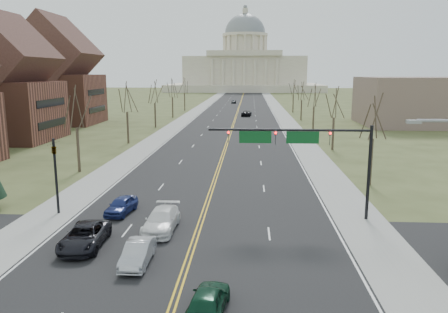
# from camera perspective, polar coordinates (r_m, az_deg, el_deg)

# --- Properties ---
(ground) EXTENTS (600.00, 600.00, 0.00)m
(ground) POSITION_cam_1_polar(r_m,az_deg,el_deg) (22.07, -6.79, -19.04)
(ground) COLOR #3E4824
(ground) RESTS_ON ground
(road) EXTENTS (20.00, 380.00, 0.01)m
(road) POSITION_cam_1_polar(r_m,az_deg,el_deg) (129.31, 1.84, 6.06)
(road) COLOR black
(road) RESTS_ON ground
(cross_road) EXTENTS (120.00, 14.00, 0.01)m
(cross_road) POSITION_cam_1_polar(r_m,az_deg,el_deg) (27.36, -4.53, -12.79)
(cross_road) COLOR black
(cross_road) RESTS_ON ground
(sidewalk_left) EXTENTS (4.00, 380.00, 0.03)m
(sidewalk_left) POSITION_cam_1_polar(r_m,az_deg,el_deg) (130.20, -3.48, 6.09)
(sidewalk_left) COLOR gray
(sidewalk_left) RESTS_ON ground
(sidewalk_right) EXTENTS (4.00, 380.00, 0.03)m
(sidewalk_right) POSITION_cam_1_polar(r_m,az_deg,el_deg) (129.53, 7.18, 6.00)
(sidewalk_right) COLOR gray
(sidewalk_right) RESTS_ON ground
(center_line) EXTENTS (0.42, 380.00, 0.01)m
(center_line) POSITION_cam_1_polar(r_m,az_deg,el_deg) (129.31, 1.84, 6.07)
(center_line) COLOR gold
(center_line) RESTS_ON road
(edge_line_left) EXTENTS (0.15, 380.00, 0.01)m
(edge_line_left) POSITION_cam_1_polar(r_m,az_deg,el_deg) (129.95, -2.51, 6.09)
(edge_line_left) COLOR silver
(edge_line_left) RESTS_ON road
(edge_line_right) EXTENTS (0.15, 380.00, 0.01)m
(edge_line_right) POSITION_cam_1_polar(r_m,az_deg,el_deg) (129.41, 6.20, 6.01)
(edge_line_right) COLOR silver
(edge_line_right) RESTS_ON road
(capitol) EXTENTS (90.00, 60.00, 50.00)m
(capitol) POSITION_cam_1_polar(r_m,az_deg,el_deg) (268.75, 2.72, 11.62)
(capitol) COLOR beige
(capitol) RESTS_ON ground
(signal_mast) EXTENTS (12.12, 0.44, 7.20)m
(signal_mast) POSITION_cam_1_polar(r_m,az_deg,el_deg) (32.94, 10.10, 1.62)
(signal_mast) COLOR black
(signal_mast) RESTS_ON ground
(signal_left) EXTENTS (0.32, 0.36, 6.00)m
(signal_left) POSITION_cam_1_polar(r_m,az_deg,el_deg) (36.38, -21.17, -1.36)
(signal_left) COLOR black
(signal_left) RESTS_ON ground
(tree_r_0) EXTENTS (3.74, 3.74, 8.50)m
(tree_r_0) POSITION_cam_1_polar(r_m,az_deg,el_deg) (44.64, 18.94, 4.63)
(tree_r_0) COLOR #34261E
(tree_r_0) RESTS_ON ground
(tree_l_0) EXTENTS (3.96, 3.96, 9.00)m
(tree_l_0) POSITION_cam_1_polar(r_m,az_deg,el_deg) (50.70, -18.80, 5.77)
(tree_l_0) COLOR #34261E
(tree_l_0) RESTS_ON ground
(tree_r_1) EXTENTS (3.74, 3.74, 8.50)m
(tree_r_1) POSITION_cam_1_polar(r_m,az_deg,el_deg) (64.07, 14.23, 6.63)
(tree_r_1) COLOR #34261E
(tree_r_1) RESTS_ON ground
(tree_l_1) EXTENTS (3.96, 3.96, 9.00)m
(tree_l_1) POSITION_cam_1_polar(r_m,az_deg,el_deg) (69.59, -12.61, 7.34)
(tree_l_1) COLOR #34261E
(tree_l_1) RESTS_ON ground
(tree_r_2) EXTENTS (3.74, 3.74, 8.50)m
(tree_r_2) POSITION_cam_1_polar(r_m,az_deg,el_deg) (83.76, 11.70, 7.68)
(tree_r_2) COLOR #34261E
(tree_r_2) RESTS_ON ground
(tree_l_2) EXTENTS (3.96, 3.96, 9.00)m
(tree_l_2) POSITION_cam_1_polar(r_m,az_deg,el_deg) (88.96, -9.06, 8.20)
(tree_l_2) COLOR #34261E
(tree_l_2) RESTS_ON ground
(tree_r_3) EXTENTS (3.74, 3.74, 8.50)m
(tree_r_3) POSITION_cam_1_polar(r_m,az_deg,el_deg) (103.57, 10.14, 8.32)
(tree_r_3) COLOR #34261E
(tree_r_3) RESTS_ON ground
(tree_l_3) EXTENTS (3.96, 3.96, 9.00)m
(tree_l_3) POSITION_cam_1_polar(r_m,az_deg,el_deg) (108.56, -6.78, 8.73)
(tree_l_3) COLOR #34261E
(tree_l_3) RESTS_ON ground
(tree_r_4) EXTENTS (3.74, 3.74, 8.50)m
(tree_r_4) POSITION_cam_1_polar(r_m,az_deg,el_deg) (123.45, 9.07, 8.75)
(tree_r_4) COLOR #34261E
(tree_r_4) RESTS_ON ground
(tree_l_4) EXTENTS (3.96, 3.96, 9.00)m
(tree_l_4) POSITION_cam_1_polar(r_m,az_deg,el_deg) (128.29, -5.19, 9.09)
(tree_l_4) COLOR #34261E
(tree_l_4) RESTS_ON ground
(bldg_left_mid) EXTENTS (15.10, 14.28, 20.75)m
(bldg_left_mid) POSITION_cam_1_polar(r_m,az_deg,el_deg) (79.41, -26.76, 8.01)
(bldg_left_mid) COLOR brown
(bldg_left_mid) RESTS_ON ground
(bldg_left_far) EXTENTS (17.10, 14.28, 23.25)m
(bldg_left_far) POSITION_cam_1_polar(r_m,az_deg,el_deg) (101.70, -21.00, 9.41)
(bldg_left_far) COLOR brown
(bldg_left_far) RESTS_ON ground
(bldg_right_mass) EXTENTS (25.00, 20.00, 10.00)m
(bldg_right_mass) POSITION_cam_1_polar(r_m,az_deg,el_deg) (101.72, 24.57, 6.58)
(bldg_right_mass) COLOR #775F55
(bldg_right_mass) RESTS_ON ground
(car_nb_inner_lead) EXTENTS (2.07, 4.19, 1.37)m
(car_nb_inner_lead) POSITION_cam_1_polar(r_m,az_deg,el_deg) (21.10, -2.12, -18.30)
(car_nb_inner_lead) COLOR #0B311E
(car_nb_inner_lead) RESTS_ON road
(car_sb_inner_lead) EXTENTS (1.43, 4.02, 1.32)m
(car_sb_inner_lead) POSITION_cam_1_polar(r_m,az_deg,el_deg) (26.46, -11.19, -12.25)
(car_sb_inner_lead) COLOR #A3A6AB
(car_sb_inner_lead) RESTS_ON road
(car_sb_outer_lead) EXTENTS (2.66, 5.27, 1.43)m
(car_sb_outer_lead) POSITION_cam_1_polar(r_m,az_deg,el_deg) (29.64, -17.74, -9.89)
(car_sb_outer_lead) COLOR black
(car_sb_outer_lead) RESTS_ON road
(car_sb_inner_second) EXTENTS (2.18, 5.15, 1.48)m
(car_sb_inner_second) POSITION_cam_1_polar(r_m,az_deg,el_deg) (31.37, -8.19, -8.24)
(car_sb_inner_second) COLOR white
(car_sb_inner_second) RESTS_ON road
(car_sb_outer_second) EXTENTS (2.08, 4.09, 1.33)m
(car_sb_outer_second) POSITION_cam_1_polar(r_m,az_deg,el_deg) (35.58, -13.26, -6.22)
(car_sb_outer_second) COLOR navy
(car_sb_outer_second) RESTS_ON road
(car_far_nb) EXTENTS (2.70, 5.19, 1.40)m
(car_far_nb) POSITION_cam_1_polar(r_m,az_deg,el_deg) (111.86, 2.96, 5.65)
(car_far_nb) COLOR black
(car_far_nb) RESTS_ON road
(car_far_sb) EXTENTS (1.76, 4.03, 1.35)m
(car_far_sb) POSITION_cam_1_polar(r_m,az_deg,el_deg) (158.04, 1.28, 7.20)
(car_far_sb) COLOR #434549
(car_far_sb) RESTS_ON road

